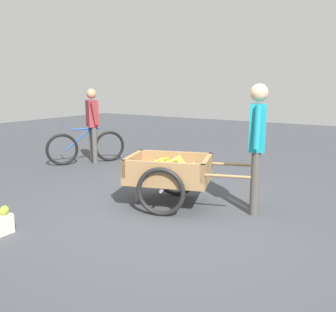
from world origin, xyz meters
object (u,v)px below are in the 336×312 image
vendor_person (257,137)px  cyclist_person (92,119)px  fruit_cart (169,174)px  bicycle (86,147)px

vendor_person → cyclist_person: size_ratio=1.06×
fruit_cart → cyclist_person: size_ratio=1.15×
cyclist_person → bicycle: bearing=56.9°
vendor_person → bicycle: 4.19m
fruit_cart → vendor_person: 1.28m
vendor_person → fruit_cart: bearing=18.7°
fruit_cart → cyclist_person: (2.84, -1.49, 0.49)m
fruit_cart → bicycle: 3.23m
vendor_person → bicycle: size_ratio=1.17×
cyclist_person → fruit_cart: bearing=152.4°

